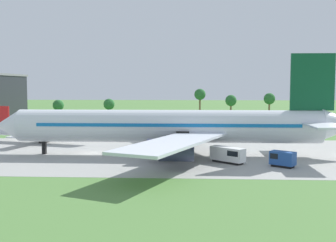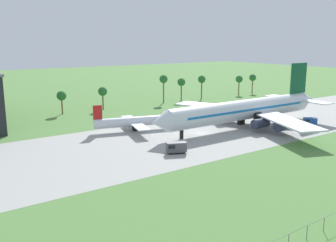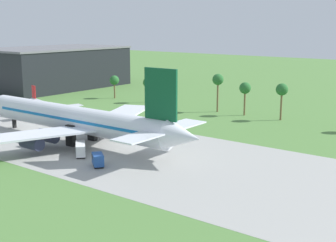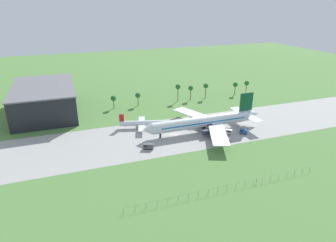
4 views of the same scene
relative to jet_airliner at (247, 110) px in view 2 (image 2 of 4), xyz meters
The scene contains 8 objects.
ground_plane 18.11m from the jet_airliner, behind, with size 600.00×600.00×0.00m, color #517F3D.
taxiway_strip 18.11m from the jet_airliner, behind, with size 320.00×44.00×0.02m.
jet_airliner is the anchor object (origin of this frame).
regional_aircraft 35.89m from the jet_airliner, 153.19° to the left, with size 24.64×22.41×8.46m.
baggage_tug 21.15m from the jet_airliner, 31.40° to the right, with size 4.39×3.98×2.61m.
fuel_truck 12.67m from the jet_airliner, 40.13° to the right, with size 6.08×5.71×2.76m.
catering_van 37.53m from the jet_airliner, 163.78° to the right, with size 5.26×3.79×2.78m.
palm_tree_row 56.56m from the jet_airliner, 75.37° to the left, with size 106.91×3.60×12.37m.
Camera 2 is at (-70.71, -82.30, 26.65)m, focal length 40.00 mm.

